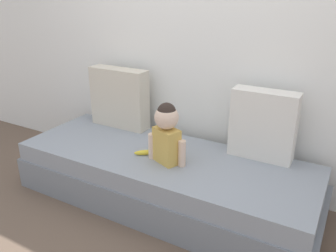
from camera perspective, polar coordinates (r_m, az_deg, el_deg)
The scene contains 7 objects.
ground_plane at distance 2.92m, azimuth -0.69°, elevation -12.09°, with size 12.00×12.00×0.00m, color brown.
back_wall at distance 2.96m, azimuth 4.86°, elevation 12.74°, with size 5.62×0.10×2.32m, color white.
couch at distance 2.81m, azimuth -0.71°, elevation -8.62°, with size 2.42×0.87×0.42m.
throw_pillow_left at distance 3.21m, azimuth -8.04°, elevation 4.64°, with size 0.56×0.16×0.55m, color beige.
throw_pillow_right at distance 2.66m, azimuth 15.47°, elevation 0.17°, with size 0.48×0.16×0.53m, color silver.
toddler at distance 2.49m, azimuth -0.23°, elevation -0.81°, with size 0.31×0.19×0.46m.
banana at distance 2.70m, azimuth -3.82°, elevation -4.39°, with size 0.17×0.04×0.04m, color yellow.
Camera 1 is at (1.22, -2.09, 1.63)m, focal length 36.78 mm.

